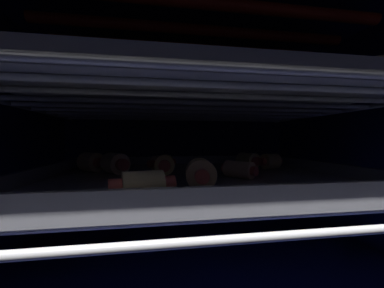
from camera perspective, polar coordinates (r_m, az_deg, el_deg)
name	(u,v)px	position (r cm, az deg, el deg)	size (l,w,h in cm)	color
ground_plane	(195,252)	(39.81, 0.85, -25.77)	(58.20, 48.43, 1.20)	#0C1138
oven_wall_back	(180,138)	(58.91, -3.05, 1.58)	(58.20, 1.20, 35.74)	#0C1138
oven_wall_right	(353,137)	(49.17, 35.71, 1.46)	(1.20, 46.03, 35.74)	#0C1138
oven_ceiling	(195,19)	(40.24, 0.87, 29.20)	(58.20, 48.43, 1.20)	#0C1138
heating_element	(195,40)	(38.81, 0.87, 24.96)	(44.64, 20.46, 1.48)	maroon
oven_rack_lower	(195,182)	(36.15, 0.86, -9.71)	(53.18, 45.11, 0.68)	#B7B7BC
baking_tray_lower	(195,176)	(35.98, 0.86, -8.22)	(45.34, 34.91, 2.60)	gray
pig_in_blanket_lower_0	(115,163)	(38.87, -18.90, -4.68)	(5.11, 6.07, 3.39)	#E3B581
pig_in_blanket_lower_1	(248,160)	(46.13, 14.03, -4.02)	(3.94, 5.60, 2.95)	#DDC479
pig_in_blanket_lower_2	(239,169)	(33.63, 11.84, -6.34)	(4.46, 5.27, 2.45)	#E7B483
pig_in_blanket_lower_3	(200,174)	(25.93, 2.16, -7.50)	(3.72, 5.17, 3.39)	#D8B277
pig_in_blanket_lower_4	(91,162)	(43.29, -24.20, -4.19)	(5.14, 4.80, 3.30)	#E9B879
pig_in_blanket_lower_5	(165,164)	(36.54, -6.95, -5.18)	(3.28, 4.83, 3.15)	#E7C376
pig_in_blanket_lower_6	(270,161)	(45.53, 19.26, -4.15)	(4.74, 3.40, 2.89)	#E1B76E
pig_in_blanket_lower_7	(143,186)	(21.42, -12.34, -10.26)	(6.17, 3.45, 2.73)	#E0C485
pig_in_blanket_lower_8	(162,163)	(41.26, -7.66, -4.76)	(5.38, 4.10, 2.72)	#E0BC82
oven_rack_upper	(195,108)	(35.85, 0.86, 9.14)	(53.18, 45.11, 0.68)	#B7B7BC
baking_tray_upper	(195,102)	(36.00, 0.86, 10.64)	(45.34, 34.91, 2.16)	gray
pig_in_blanket_upper_0	(206,79)	(29.86, 3.49, 16.01)	(3.94, 5.64, 2.55)	#E6BC74
pig_in_blanket_upper_1	(107,88)	(38.00, -20.68, 13.07)	(4.87, 3.34, 3.03)	#E1C772
pig_in_blanket_upper_2	(141,76)	(29.58, -12.70, 16.51)	(6.04, 3.45, 2.93)	#D4C078
pig_in_blanket_upper_3	(242,103)	(48.78, 12.44, 10.20)	(5.13, 3.77, 2.63)	#D7C082
pig_in_blanket_upper_4	(109,98)	(45.04, -20.22, 10.98)	(3.63, 5.33, 2.73)	#D9BB7F
pig_in_blanket_upper_5	(78,87)	(38.18, -27.01, 12.68)	(5.75, 4.08, 2.66)	#EDC286
pig_in_blanket_upper_7	(256,105)	(53.63, 15.97, 9.45)	(4.11, 5.05, 2.81)	#E6C483
pig_in_blanket_upper_8	(241,94)	(40.75, 12.32, 12.25)	(3.65, 5.10, 2.96)	#D4B66E
pig_in_blanket_upper_9	(188,93)	(37.24, -1.05, 12.91)	(3.71, 5.63, 2.42)	#ECC979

